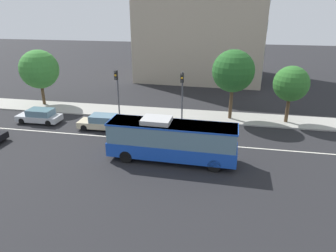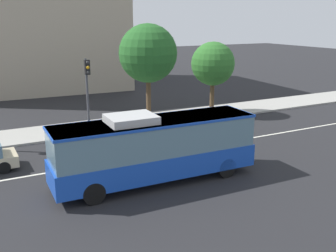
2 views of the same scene
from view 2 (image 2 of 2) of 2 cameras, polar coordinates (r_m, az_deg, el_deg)
ground_plane at (r=22.40m, az=-6.54°, el=-4.93°), size 160.00×160.00×0.00m
sidewalk_kerb at (r=28.94m, az=-11.69°, el=-0.30°), size 80.00×3.87×0.14m
lane_centre_line at (r=22.40m, az=-6.54°, el=-4.92°), size 76.00×0.16×0.01m
transit_bus at (r=18.87m, az=-1.92°, el=-2.93°), size 10.06×2.75×3.46m
traffic_light_near_corner at (r=26.67m, az=-11.62°, el=6.07°), size 0.32×0.62×5.20m
street_tree_kerbside_left at (r=29.44m, az=-2.93°, el=10.47°), size 4.33×4.33×7.41m
street_tree_kerbside_right at (r=32.32m, az=6.54°, el=8.94°), size 3.53×3.53×5.95m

